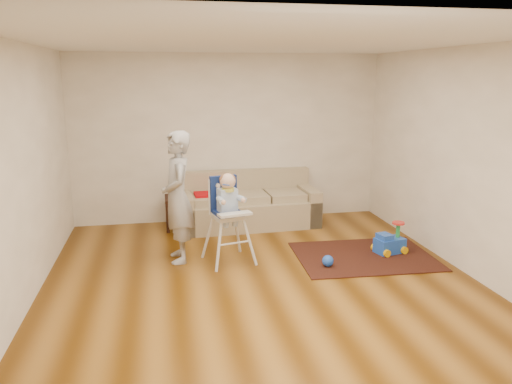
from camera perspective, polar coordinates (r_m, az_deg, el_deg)
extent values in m
plane|color=#502C06|center=(5.88, 0.75, -10.43)|extent=(5.50, 5.50, 0.00)
cube|color=beige|center=(8.16, -3.13, 6.11)|extent=(5.00, 0.04, 2.70)
cube|color=beige|center=(5.55, -25.41, 1.48)|extent=(0.04, 5.50, 2.70)
cube|color=beige|center=(6.46, 23.12, 3.18)|extent=(0.04, 5.50, 2.70)
cube|color=white|center=(5.39, 0.84, 16.87)|extent=(5.00, 5.50, 0.04)
cube|color=#B4080F|center=(7.77, -5.21, -0.23)|extent=(0.51, 0.34, 0.04)
cube|color=black|center=(6.84, 12.24, -7.17)|extent=(1.84, 1.41, 0.01)
sphere|color=blue|center=(6.37, 8.21, -7.80)|extent=(0.15, 0.15, 0.15)
cylinder|color=blue|center=(6.14, -3.70, 0.83)|extent=(0.04, 0.12, 0.01)
imported|color=#949496|center=(6.41, -8.95, -0.60)|extent=(0.45, 0.65, 1.69)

